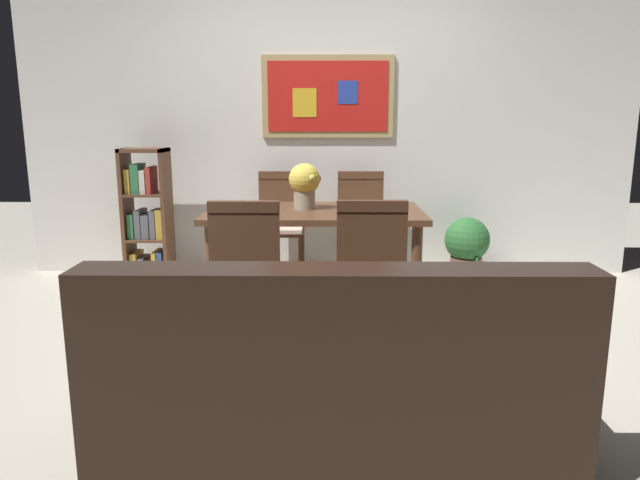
{
  "coord_description": "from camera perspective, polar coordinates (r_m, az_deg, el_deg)",
  "views": [
    {
      "loc": [
        -0.02,
        -3.34,
        1.34
      ],
      "look_at": [
        -0.05,
        -0.07,
        0.65
      ],
      "focal_mm": 32.53,
      "sensor_mm": 36.0,
      "label": 1
    }
  ],
  "objects": [
    {
      "name": "wall_back_with_painting",
      "position": [
        5.04,
        0.85,
        11.47
      ],
      "size": [
        5.2,
        0.14,
        2.6
      ],
      "color": "silver",
      "rests_on": "ground_plane"
    },
    {
      "name": "flower_vase",
      "position": [
        4.01,
        -1.52,
        5.6
      ],
      "size": [
        0.22,
        0.22,
        0.32
      ],
      "color": "tan",
      "rests_on": "dining_table"
    },
    {
      "name": "tv_remote",
      "position": [
        4.06,
        4.61,
        3.26
      ],
      "size": [
        0.14,
        0.14,
        0.02
      ],
      "color": "black",
      "rests_on": "dining_table"
    },
    {
      "name": "dining_chair_far_left",
      "position": [
        4.79,
        -3.85,
        2.21
      ],
      "size": [
        0.4,
        0.41,
        0.91
      ],
      "color": "brown",
      "rests_on": "ground_plane"
    },
    {
      "name": "ground_plane",
      "position": [
        3.6,
        0.89,
        -9.95
      ],
      "size": [
        12.0,
        12.0,
        0.0
      ],
      "primitive_type": "plane",
      "color": "beige"
    },
    {
      "name": "dining_chair_far_right",
      "position": [
        4.79,
        4.03,
        2.21
      ],
      "size": [
        0.4,
        0.41,
        0.91
      ],
      "color": "brown",
      "rests_on": "ground_plane"
    },
    {
      "name": "dining_table",
      "position": [
        3.99,
        -0.54,
        1.58
      ],
      "size": [
        1.48,
        0.82,
        0.72
      ],
      "color": "brown",
      "rests_on": "ground_plane"
    },
    {
      "name": "potted_ivy",
      "position": [
        4.96,
        14.24,
        -0.61
      ],
      "size": [
        0.37,
        0.37,
        0.61
      ],
      "color": "brown",
      "rests_on": "ground_plane"
    },
    {
      "name": "leather_couch",
      "position": [
        2.39,
        1.23,
        -13.61
      ],
      "size": [
        1.8,
        0.84,
        0.84
      ],
      "color": "black",
      "rests_on": "ground_plane"
    },
    {
      "name": "dining_chair_near_left",
      "position": [
        3.27,
        -7.14,
        -2.43
      ],
      "size": [
        0.4,
        0.41,
        0.91
      ],
      "color": "brown",
      "rests_on": "ground_plane"
    },
    {
      "name": "bookshelf",
      "position": [
        4.96,
        -16.6,
        1.74
      ],
      "size": [
        0.36,
        0.28,
        1.11
      ],
      "color": "brown",
      "rests_on": "ground_plane"
    },
    {
      "name": "dining_chair_near_right",
      "position": [
        3.28,
        4.92,
        -2.32
      ],
      "size": [
        0.4,
        0.41,
        0.91
      ],
      "color": "brown",
      "rests_on": "ground_plane"
    }
  ]
}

